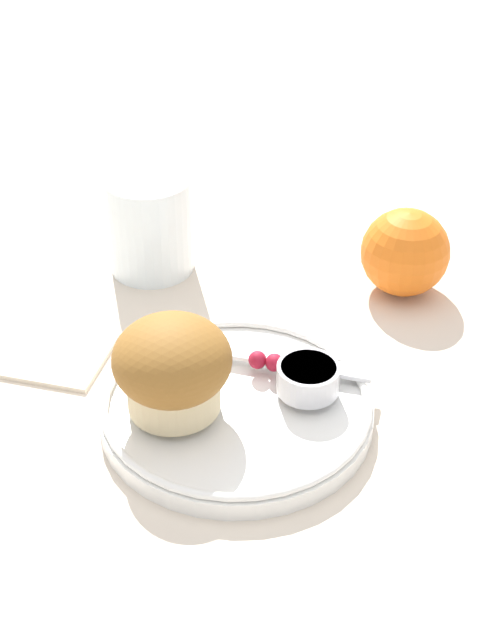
% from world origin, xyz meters
% --- Properties ---
extents(ground_plane, '(3.00, 3.00, 0.00)m').
position_xyz_m(ground_plane, '(0.00, 0.00, 0.00)').
color(ground_plane, beige).
extents(plate, '(0.20, 0.20, 0.02)m').
position_xyz_m(plate, '(-0.00, 0.01, 0.01)').
color(plate, white).
rests_on(plate, ground_plane).
extents(muffin, '(0.08, 0.08, 0.07)m').
position_xyz_m(muffin, '(-0.04, -0.01, 0.05)').
color(muffin, beige).
rests_on(muffin, plate).
extents(cream_ramekin, '(0.05, 0.05, 0.02)m').
position_xyz_m(cream_ramekin, '(0.05, 0.03, 0.03)').
color(cream_ramekin, silver).
rests_on(cream_ramekin, plate).
extents(berry_pair, '(0.03, 0.01, 0.01)m').
position_xyz_m(berry_pair, '(0.01, 0.04, 0.03)').
color(berry_pair, maroon).
rests_on(berry_pair, plate).
extents(butter_knife, '(0.17, 0.02, 0.00)m').
position_xyz_m(butter_knife, '(0.01, 0.06, 0.02)').
color(butter_knife, silver).
rests_on(butter_knife, plate).
extents(orange_fruit, '(0.08, 0.08, 0.08)m').
position_xyz_m(orange_fruit, '(0.10, 0.21, 0.04)').
color(orange_fruit, orange).
rests_on(orange_fruit, ground_plane).
extents(juice_glass, '(0.08, 0.08, 0.09)m').
position_xyz_m(juice_glass, '(-0.13, 0.19, 0.04)').
color(juice_glass, silver).
rests_on(juice_glass, ground_plane).
extents(folded_napkin, '(0.13, 0.07, 0.01)m').
position_xyz_m(folded_napkin, '(-0.18, 0.04, 0.00)').
color(folded_napkin, beige).
rests_on(folded_napkin, ground_plane).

